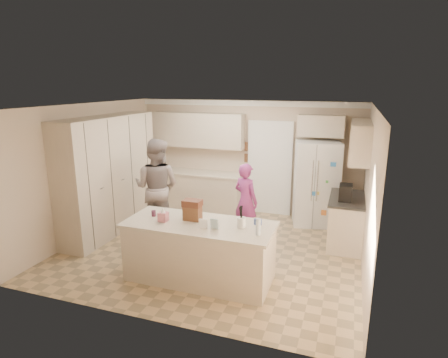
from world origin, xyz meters
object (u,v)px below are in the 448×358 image
(coffee_maker, at_px, (345,192))
(dollhouse_body, at_px, (192,213))
(utensil_crock, at_px, (241,222))
(teen_girl, at_px, (246,201))
(refrigerator, at_px, (316,184))
(island_base, at_px, (200,253))
(teen_boy, at_px, (157,187))
(tissue_box, at_px, (163,217))

(coffee_maker, bearing_deg, dollhouse_body, -140.71)
(utensil_crock, distance_m, teen_girl, 1.84)
(refrigerator, height_order, teen_girl, refrigerator)
(island_base, bearing_deg, teen_boy, 136.49)
(refrigerator, xyz_separation_m, teen_boy, (-2.94, -1.58, 0.07))
(island_base, relative_size, utensil_crock, 14.67)
(utensil_crock, distance_m, teen_boy, 2.55)
(island_base, height_order, dollhouse_body, dollhouse_body)
(dollhouse_body, bearing_deg, tissue_box, -153.43)
(coffee_maker, bearing_deg, teen_boy, -172.30)
(tissue_box, bearing_deg, dollhouse_body, 26.57)
(tissue_box, bearing_deg, teen_boy, 121.90)
(teen_boy, bearing_deg, coffee_maker, -176.19)
(tissue_box, bearing_deg, island_base, 10.30)
(refrigerator, height_order, island_base, refrigerator)
(refrigerator, xyz_separation_m, dollhouse_body, (-1.59, -2.90, 0.14))
(utensil_crock, height_order, tissue_box, utensil_crock)
(tissue_box, height_order, dollhouse_body, dollhouse_body)
(utensil_crock, bearing_deg, teen_boy, 147.44)
(coffee_maker, distance_m, utensil_crock, 2.32)
(coffee_maker, relative_size, tissue_box, 2.14)
(island_base, relative_size, tissue_box, 15.71)
(refrigerator, xyz_separation_m, utensil_crock, (-0.79, -2.95, 0.10))
(dollhouse_body, height_order, teen_girl, teen_girl)
(refrigerator, relative_size, coffee_maker, 6.00)
(dollhouse_body, bearing_deg, teen_boy, 135.55)
(utensil_crock, xyz_separation_m, teen_girl, (-0.43, 1.77, -0.25))
(refrigerator, relative_size, teen_girl, 1.20)
(tissue_box, bearing_deg, utensil_crock, 7.13)
(island_base, distance_m, tissue_box, 0.79)
(teen_girl, bearing_deg, tissue_box, 93.05)
(teen_girl, bearing_deg, coffee_maker, -152.66)
(tissue_box, relative_size, teen_girl, 0.09)
(tissue_box, xyz_separation_m, teen_boy, (-0.95, 1.52, -0.02))
(island_base, bearing_deg, tissue_box, -169.70)
(island_base, relative_size, teen_girl, 1.47)
(teen_boy, xyz_separation_m, teen_girl, (1.72, 0.40, -0.22))
(coffee_maker, distance_m, dollhouse_body, 2.84)
(coffee_maker, height_order, tissue_box, coffee_maker)
(dollhouse_body, bearing_deg, utensil_crock, -3.58)
(coffee_maker, bearing_deg, tissue_box, -142.43)
(refrigerator, relative_size, utensil_crock, 12.00)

